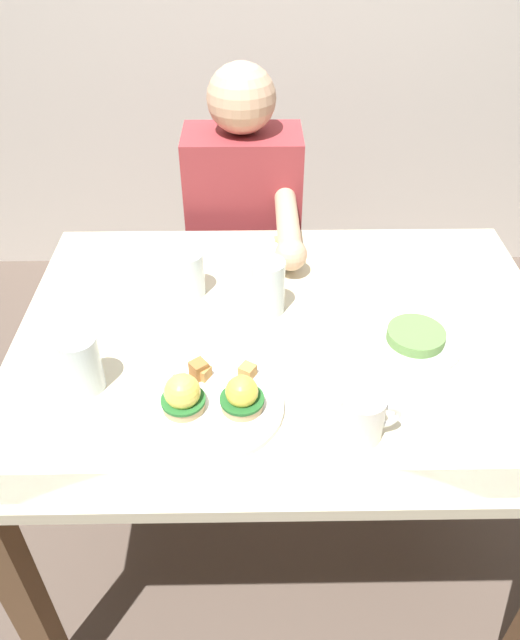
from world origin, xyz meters
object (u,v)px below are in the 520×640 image
at_px(fork, 468,282).
at_px(water_glass_extra, 268,289).
at_px(dining_table, 286,369).
at_px(fruit_bowl, 276,252).
at_px(eggs_benedict_plate, 212,400).
at_px(coffee_mug, 363,415).
at_px(diner_person, 245,231).
at_px(side_plate, 415,339).
at_px(water_glass_far, 82,366).
at_px(water_glass_near, 188,276).

bearing_deg(fork, water_glass_extra, -168.44).
xyz_separation_m(dining_table, water_glass_extra, (-0.04, 0.09, 0.17)).
height_order(dining_table, water_glass_extra, water_glass_extra).
bearing_deg(fruit_bowl, dining_table, -86.96).
bearing_deg(eggs_benedict_plate, coffee_mug, -13.74).
relative_size(coffee_mug, fork, 0.79).
bearing_deg(eggs_benedict_plate, fork, 34.03).
bearing_deg(diner_person, side_plate, -59.90).
bearing_deg(coffee_mug, dining_table, 112.33).
relative_size(eggs_benedict_plate, water_glass_extra, 2.07).
bearing_deg(coffee_mug, water_glass_far, 165.89).
bearing_deg(water_glass_extra, diner_person, 96.33).
bearing_deg(diner_person, water_glass_near, -106.32).
bearing_deg(water_glass_extra, water_glass_near, 159.23).
distance_m(water_glass_far, water_glass_extra, 0.44).
bearing_deg(eggs_benedict_plate, fruit_bowl, 74.63).
bearing_deg(fork, water_glass_near, -177.43).
xyz_separation_m(dining_table, side_plate, (0.27, -0.04, 0.12)).
height_order(fork, diner_person, diner_person).
bearing_deg(coffee_mug, water_glass_near, 127.75).
height_order(eggs_benedict_plate, water_glass_far, water_glass_far).
bearing_deg(side_plate, water_glass_extra, 158.04).
xyz_separation_m(fruit_bowl, fork, (0.47, -0.10, -0.03)).
bearing_deg(water_glass_extra, coffee_mug, -66.93).
distance_m(dining_table, coffee_mug, 0.35).
bearing_deg(dining_table, water_glass_near, 145.13).
bearing_deg(dining_table, diner_person, 99.34).
bearing_deg(water_glass_far, diner_person, 67.68).
relative_size(dining_table, coffee_mug, 10.76).
xyz_separation_m(fruit_bowl, coffee_mug, (0.13, -0.58, 0.02)).
bearing_deg(water_glass_far, fork, 21.85).
relative_size(fork, water_glass_near, 1.28).
distance_m(dining_table, fork, 0.50).
bearing_deg(water_glass_extra, fork, 11.56).
distance_m(fruit_bowl, water_glass_far, 0.60).
bearing_deg(eggs_benedict_plate, side_plate, 23.21).
bearing_deg(coffee_mug, water_glass_extra, 113.07).
bearing_deg(fruit_bowl, side_plate, -48.93).
xyz_separation_m(dining_table, water_glass_far, (-0.41, -0.16, 0.16)).
relative_size(side_plate, diner_person, 0.18).
distance_m(eggs_benedict_plate, side_plate, 0.47).
xyz_separation_m(fork, water_glass_far, (-0.86, -0.35, 0.05)).
bearing_deg(water_glass_extra, eggs_benedict_plate, -110.26).
relative_size(fruit_bowl, side_plate, 0.60).
height_order(water_glass_far, water_glass_extra, water_glass_extra).
bearing_deg(dining_table, water_glass_far, -159.13).
relative_size(fork, diner_person, 0.12).
xyz_separation_m(side_plate, diner_person, (-0.37, 0.64, -0.10)).
bearing_deg(fruit_bowl, water_glass_far, -131.37).
distance_m(water_glass_extra, diner_person, 0.54).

